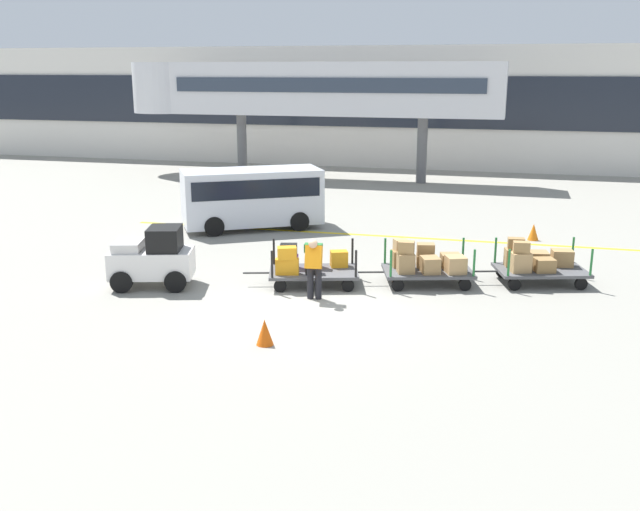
# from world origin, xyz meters

# --- Properties ---
(ground_plane) EXTENTS (120.00, 120.00, 0.00)m
(ground_plane) POSITION_xyz_m (0.00, 0.00, 0.00)
(ground_plane) COLOR gray
(apron_lead_line) EXTENTS (17.69, 0.44, 0.01)m
(apron_lead_line) POSITION_xyz_m (0.19, 7.92, 0.00)
(apron_lead_line) COLOR yellow
(apron_lead_line) RESTS_ON ground_plane
(terminal_building) EXTENTS (62.44, 2.51, 6.75)m
(terminal_building) POSITION_xyz_m (0.00, 25.98, 3.38)
(terminal_building) COLOR silver
(terminal_building) RESTS_ON ground_plane
(jet_bridge) EXTENTS (19.30, 3.00, 5.83)m
(jet_bridge) POSITION_xyz_m (-6.31, 19.99, 4.49)
(jet_bridge) COLOR silver
(jet_bridge) RESTS_ON ground_plane
(baggage_tug) EXTENTS (2.33, 1.72, 1.58)m
(baggage_tug) POSITION_xyz_m (-4.33, 0.65, 0.75)
(baggage_tug) COLOR white
(baggage_tug) RESTS_ON ground_plane
(baggage_cart_lead) EXTENTS (3.08, 2.00, 1.12)m
(baggage_cart_lead) POSITION_xyz_m (-0.47, 1.83, 0.54)
(baggage_cart_lead) COLOR #4C4C4F
(baggage_cart_lead) RESTS_ON ground_plane
(baggage_cart_middle) EXTENTS (3.08, 2.00, 1.23)m
(baggage_cart_middle) POSITION_xyz_m (2.50, 2.67, 0.57)
(baggage_cart_middle) COLOR #4C4C4F
(baggage_cart_middle) RESTS_ON ground_plane
(baggage_cart_tail) EXTENTS (3.08, 2.00, 1.20)m
(baggage_cart_tail) POSITION_xyz_m (5.28, 3.56, 0.55)
(baggage_cart_tail) COLOR #4C4C4F
(baggage_cart_tail) RESTS_ON ground_plane
(baggage_handler) EXTENTS (0.45, 0.47, 1.56)m
(baggage_handler) POSITION_xyz_m (-0.00, 0.66, 0.87)
(baggage_handler) COLOR black
(baggage_handler) RESTS_ON ground_plane
(shuttle_van) EXTENTS (5.09, 4.11, 2.10)m
(shuttle_van) POSITION_xyz_m (-4.29, 7.93, 1.23)
(shuttle_van) COLOR silver
(shuttle_van) RESTS_ON ground_plane
(safety_cone_near) EXTENTS (0.36, 0.36, 0.55)m
(safety_cone_near) POSITION_xyz_m (5.33, 8.64, 0.28)
(safety_cone_near) COLOR orange
(safety_cone_near) RESTS_ON ground_plane
(safety_cone_far) EXTENTS (0.36, 0.36, 0.55)m
(safety_cone_far) POSITION_xyz_m (-0.18, -2.47, 0.28)
(safety_cone_far) COLOR #EA590F
(safety_cone_far) RESTS_ON ground_plane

